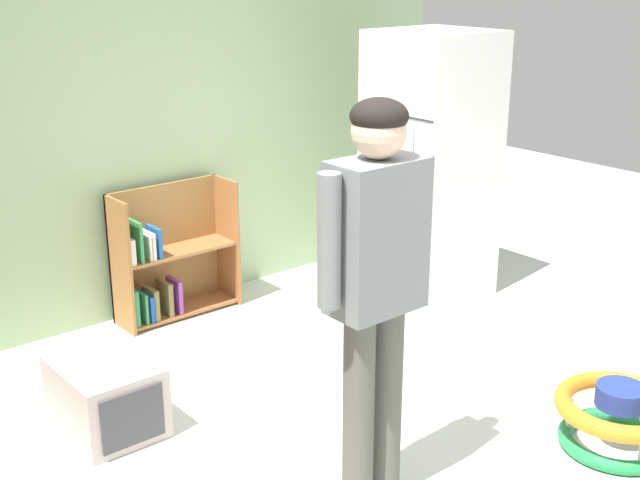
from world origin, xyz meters
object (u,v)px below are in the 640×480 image
object	(u,v)px
refrigerator	(430,167)
standing_person	(376,271)
bookshelf	(166,262)
pet_carrier	(106,396)
baby_walker	(618,417)

from	to	relation	value
refrigerator	standing_person	bearing A→B (deg)	-141.85
bookshelf	pet_carrier	world-z (taller)	bookshelf
baby_walker	refrigerator	bearing A→B (deg)	69.13
standing_person	pet_carrier	distance (m)	1.64
bookshelf	refrigerator	bearing A→B (deg)	-26.61
standing_person	pet_carrier	size ratio (longest dim) A/B	3.14
refrigerator	bookshelf	size ratio (longest dim) A/B	2.09
refrigerator	pet_carrier	size ratio (longest dim) A/B	3.22
standing_person	pet_carrier	bearing A→B (deg)	115.91
pet_carrier	baby_walker	bearing A→B (deg)	-43.41
refrigerator	standing_person	size ratio (longest dim) A/B	1.03
pet_carrier	refrigerator	bearing A→B (deg)	5.90
bookshelf	baby_walker	world-z (taller)	bookshelf
baby_walker	pet_carrier	distance (m)	2.46
bookshelf	pet_carrier	xyz separation A→B (m)	(-0.95, -1.05, -0.18)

